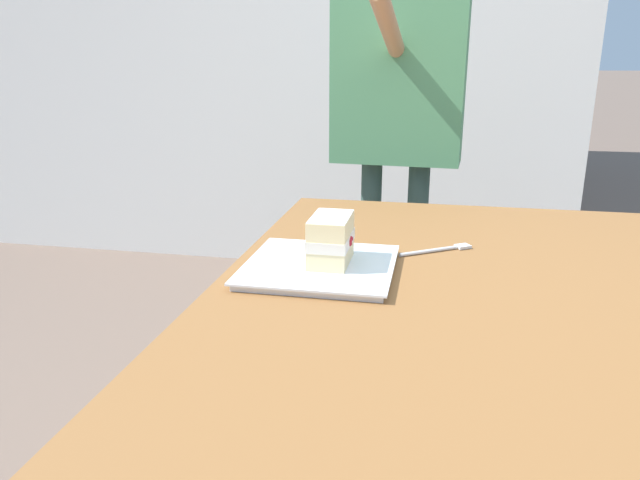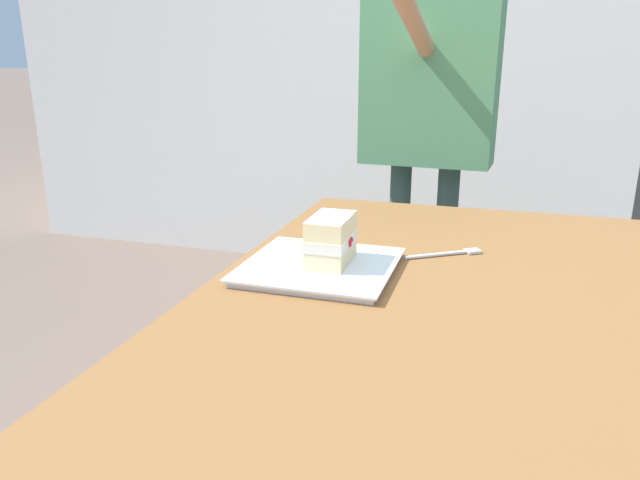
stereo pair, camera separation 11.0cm
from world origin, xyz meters
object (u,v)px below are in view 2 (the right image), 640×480
cake_slice (331,240)px  dessert_fork (448,254)px  dessert_plate (320,267)px  patio_table (510,365)px  diner_person (429,86)px

cake_slice → dessert_fork: (0.16, -0.20, -0.06)m
dessert_plate → cake_slice: bearing=-69.0°
patio_table → dessert_fork: 0.31m
patio_table → dessert_plate: bearing=73.9°
patio_table → cake_slice: bearing=71.8°
cake_slice → diner_person: diner_person is taller
dessert_plate → dessert_fork: size_ratio=1.87×
patio_table → cake_slice: (0.11, 0.34, 0.15)m
dessert_fork → dessert_plate: bearing=126.8°
dessert_plate → dessert_fork: 0.28m
dessert_plate → dessert_fork: dessert_plate is taller
dessert_plate → cake_slice: size_ratio=2.32×
dessert_plate → dessert_fork: bearing=-53.2°
patio_table → diner_person: (1.06, 0.29, 0.39)m
dessert_plate → diner_person: 1.01m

